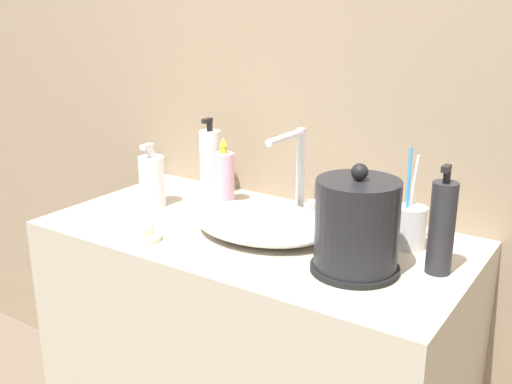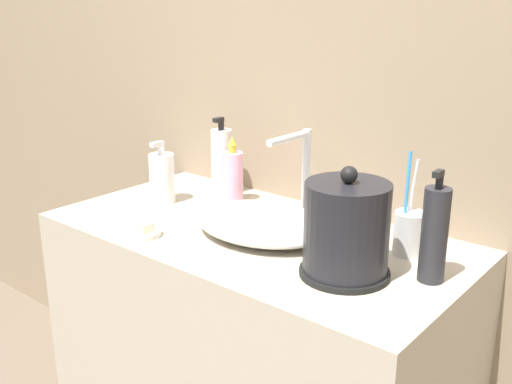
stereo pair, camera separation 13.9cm
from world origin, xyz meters
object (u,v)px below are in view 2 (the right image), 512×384
(electric_kettle, at_px, (346,233))
(shampoo_bottle, at_px, (434,234))
(lotion_bottle, at_px, (162,178))
(mouthwash_bottle, at_px, (222,162))
(toothbrush_cup, at_px, (409,232))
(hand_cream_bottle, at_px, (233,176))
(faucet, at_px, (303,168))

(electric_kettle, distance_m, shampoo_bottle, 0.17)
(electric_kettle, height_order, lotion_bottle, electric_kettle)
(shampoo_bottle, xyz_separation_m, mouthwash_bottle, (-0.69, 0.15, -0.00))
(electric_kettle, bearing_deg, toothbrush_cup, 74.59)
(toothbrush_cup, height_order, hand_cream_bottle, toothbrush_cup)
(toothbrush_cup, xyz_separation_m, mouthwash_bottle, (-0.60, 0.06, 0.04))
(lotion_bottle, bearing_deg, toothbrush_cup, 8.44)
(lotion_bottle, relative_size, mouthwash_bottle, 0.77)
(faucet, distance_m, electric_kettle, 0.35)
(faucet, relative_size, lotion_bottle, 1.31)
(toothbrush_cup, xyz_separation_m, lotion_bottle, (-0.68, -0.10, 0.02))
(lotion_bottle, relative_size, shampoo_bottle, 0.75)
(hand_cream_bottle, bearing_deg, faucet, 5.63)
(electric_kettle, bearing_deg, lotion_bottle, 172.76)
(toothbrush_cup, distance_m, shampoo_bottle, 0.14)
(shampoo_bottle, relative_size, hand_cream_bottle, 1.23)
(faucet, bearing_deg, mouthwash_bottle, 177.27)
(faucet, height_order, electric_kettle, electric_kettle)
(toothbrush_cup, height_order, shampoo_bottle, same)
(faucet, relative_size, toothbrush_cup, 0.99)
(electric_kettle, height_order, mouthwash_bottle, electric_kettle)
(shampoo_bottle, bearing_deg, lotion_bottle, -179.45)
(faucet, distance_m, lotion_bottle, 0.39)
(toothbrush_cup, relative_size, hand_cream_bottle, 1.23)
(toothbrush_cup, xyz_separation_m, shampoo_bottle, (0.09, -0.09, 0.05))
(hand_cream_bottle, bearing_deg, electric_kettle, -22.88)
(mouthwash_bottle, relative_size, hand_cream_bottle, 1.21)
(toothbrush_cup, relative_size, shampoo_bottle, 1.00)
(faucet, xyz_separation_m, shampoo_bottle, (0.41, -0.14, -0.03))
(faucet, relative_size, electric_kettle, 0.99)
(hand_cream_bottle, bearing_deg, toothbrush_cup, -2.44)
(faucet, height_order, mouthwash_bottle, faucet)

